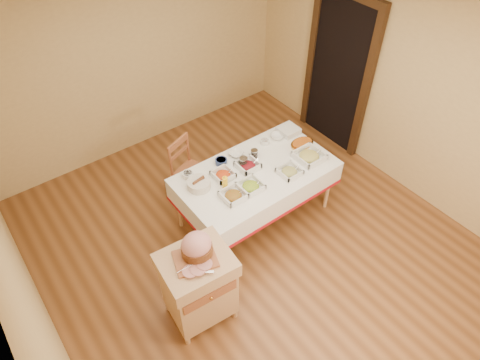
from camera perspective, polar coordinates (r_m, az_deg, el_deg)
name	(u,v)px	position (r m, az deg, el deg)	size (l,w,h in m)	color
room_shell	(253,160)	(4.21, 1.71, 2.70)	(5.00, 5.00, 5.00)	brown
doorway	(339,71)	(6.14, 13.00, 13.96)	(0.09, 1.10, 2.20)	black
dining_table	(256,181)	(4.99, 2.11, -0.19)	(1.82, 1.02, 0.76)	tan
butcher_cart	(198,284)	(4.22, -5.56, -13.67)	(0.69, 0.60, 0.92)	tan
dining_chair	(189,171)	(5.36, -6.75, 1.22)	(0.51, 0.50, 0.90)	#9C5733
ham_on_board	(196,248)	(3.83, -5.83, -8.97)	(0.40, 0.38, 0.26)	#9C5733
serving_dish_a	(233,195)	(4.56, -0.89, -2.06)	(0.25, 0.25, 0.11)	silver
serving_dish_b	(251,186)	(4.66, 1.44, -0.82)	(0.25, 0.25, 0.10)	silver
serving_dish_c	(289,171)	(4.86, 6.61, 1.14)	(0.24, 0.24, 0.10)	silver
serving_dish_d	(309,156)	(5.09, 9.21, 3.18)	(0.31, 0.31, 0.12)	silver
serving_dish_e	(223,175)	(4.79, -2.26, 0.71)	(0.23, 0.22, 0.11)	silver
serving_dish_f	(248,165)	(4.90, 1.04, 1.96)	(0.25, 0.24, 0.11)	silver
small_bowl_left	(188,174)	(4.83, -6.98, 0.74)	(0.13, 0.13, 0.06)	silver
small_bowl_mid	(221,161)	(4.96, -2.53, 2.52)	(0.14, 0.14, 0.06)	navy
small_bowl_right	(265,142)	(5.25, 3.32, 5.14)	(0.11, 0.11, 0.05)	silver
bowl_white_imported	(236,154)	(5.08, -0.53, 3.54)	(0.17, 0.17, 0.04)	silver
bowl_small_imported	(277,136)	(5.35, 4.98, 5.83)	(0.17, 0.17, 0.05)	silver
preserve_jar_left	(243,163)	(4.91, 0.46, 2.33)	(0.10, 0.10, 0.13)	silver
preserve_jar_right	(254,154)	(5.03, 1.91, 3.47)	(0.09, 0.09, 0.11)	silver
mustard_bottle	(225,182)	(4.63, -2.01, -0.31)	(0.06, 0.06, 0.19)	yellow
bread_basket	(199,184)	(4.68, -5.50, -0.55)	(0.26, 0.26, 0.11)	beige
plate_stack	(288,130)	(5.45, 6.47, 6.61)	(0.24, 0.24, 0.07)	silver
brass_platter	(302,144)	(5.28, 8.27, 4.83)	(0.31, 0.22, 0.04)	gold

